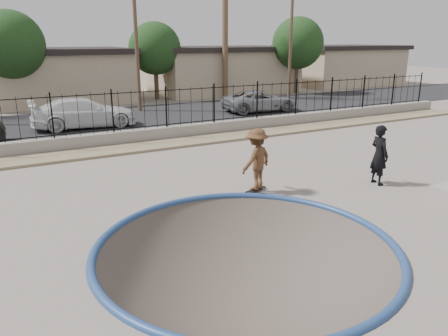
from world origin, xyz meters
TOP-DOWN VIEW (x-y plane):
  - ground at (0.00, 12.00)m, footprint 120.00×120.00m
  - bowl_pit at (0.00, -1.00)m, footprint 6.84×6.84m
  - coping_ring at (0.00, -1.00)m, footprint 7.04×7.04m
  - rock_strip at (0.00, 9.20)m, footprint 42.00×1.60m
  - retaining_wall at (0.00, 10.30)m, footprint 42.00×0.45m
  - fence at (0.00, 10.30)m, footprint 40.00×0.04m
  - street at (0.00, 17.00)m, footprint 90.00×8.00m
  - house_center at (0.00, 26.50)m, footprint 10.60×8.60m
  - house_east at (14.00, 26.50)m, footprint 12.60×8.60m
  - house_east_far at (28.00, 26.50)m, footprint 11.60×8.60m
  - palm_right at (12.00, 22.00)m, footprint 2.30×2.30m
  - utility_pole_mid at (4.00, 19.00)m, footprint 1.70×0.24m
  - utility_pole_right at (16.00, 19.00)m, footprint 1.70×0.24m
  - street_tree_left at (-3.00, 23.00)m, footprint 4.32×4.32m
  - street_tree_mid at (7.00, 24.00)m, footprint 3.96×3.96m
  - street_tree_right at (19.00, 22.00)m, footprint 4.32×4.32m
  - skater at (2.25, 2.13)m, footprint 1.40×1.10m
  - skateboard at (2.25, 2.13)m, footprint 0.87×0.49m
  - videographer at (6.15, 0.87)m, footprint 0.54×0.76m
  - car_c at (-0.33, 14.97)m, footprint 5.48×2.47m
  - car_d at (10.72, 15.00)m, footprint 5.02×2.56m

SIDE VIEW (x-z plane):
  - ground at x=0.00m, z-range -2.20..0.00m
  - bowl_pit at x=0.00m, z-range -0.90..0.90m
  - coping_ring at x=0.00m, z-range -0.10..0.10m
  - street at x=0.00m, z-range 0.00..0.04m
  - rock_strip at x=0.00m, z-range 0.00..0.11m
  - skateboard at x=2.25m, z-range 0.02..0.10m
  - retaining_wall at x=0.00m, z-range 0.00..0.60m
  - car_d at x=10.72m, z-range 0.04..1.39m
  - car_c at x=-0.33m, z-range 0.04..1.59m
  - skater at x=2.25m, z-range 0.00..1.90m
  - videographer at x=6.15m, z-range 0.00..1.96m
  - fence at x=0.00m, z-range 0.60..2.40m
  - house_east at x=14.00m, z-range 0.02..3.92m
  - house_east_far at x=28.00m, z-range 0.02..3.92m
  - house_center at x=0.00m, z-range 0.02..3.92m
  - street_tree_mid at x=7.00m, z-range 0.92..6.75m
  - street_tree_left at x=-3.00m, z-range 1.01..7.37m
  - street_tree_right at x=19.00m, z-range 1.01..7.37m
  - utility_pole_right at x=16.00m, z-range 0.20..9.20m
  - utility_pole_mid at x=4.00m, z-range 0.21..9.71m
  - palm_right at x=12.00m, z-range 2.18..12.48m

